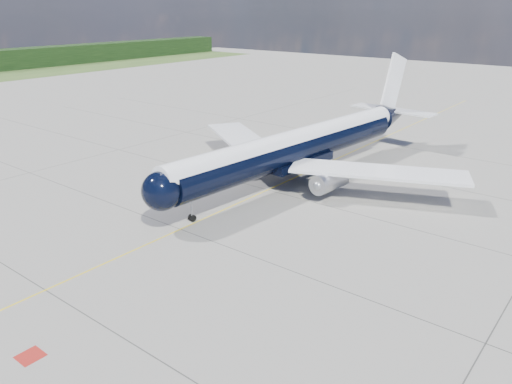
{
  "coord_description": "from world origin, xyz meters",
  "views": [
    {
      "loc": [
        35.2,
        -21.93,
        21.65
      ],
      "look_at": [
        5.95,
        15.09,
        4.0
      ],
      "focal_mm": 35.0,
      "sensor_mm": 36.0,
      "label": 1
    }
  ],
  "objects": [
    {
      "name": "ground",
      "position": [
        0.0,
        30.0,
        0.0
      ],
      "size": [
        320.0,
        320.0,
        0.0
      ],
      "primitive_type": "plane",
      "color": "gray",
      "rests_on": "ground"
    },
    {
      "name": "taxiway_centerline",
      "position": [
        0.0,
        25.0,
        0.0
      ],
      "size": [
        0.16,
        160.0,
        0.01
      ],
      "primitive_type": "cube",
      "color": "yellow",
      "rests_on": "ground"
    },
    {
      "name": "red_marking",
      "position": [
        6.8,
        -10.0,
        0.0
      ],
      "size": [
        1.6,
        1.6,
        0.01
      ],
      "primitive_type": "cube",
      "color": "maroon",
      "rests_on": "ground"
    },
    {
      "name": "main_airliner",
      "position": [
        1.02,
        31.1,
        4.65
      ],
      "size": [
        42.52,
        51.92,
        14.99
      ],
      "rotation": [
        0.0,
        0.0,
        -0.08
      ],
      "color": "black",
      "rests_on": "ground"
    }
  ]
}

